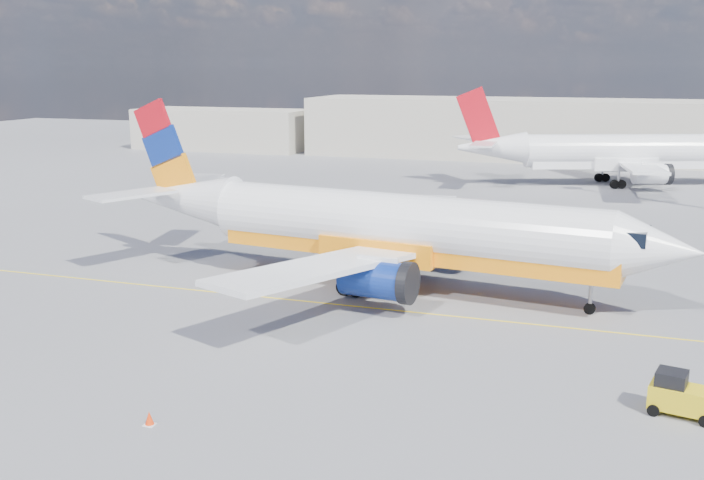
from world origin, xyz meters
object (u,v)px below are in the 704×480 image
(gse_tug, at_px, (681,395))
(traffic_cone, at_px, (149,418))
(main_jet, at_px, (386,227))
(second_jet, at_px, (621,153))

(gse_tug, height_order, traffic_cone, gse_tug)
(main_jet, relative_size, gse_tug, 13.98)
(second_jet, bearing_deg, main_jet, -125.68)
(main_jet, relative_size, second_jet, 1.03)
(main_jet, xyz_separation_m, traffic_cone, (-3.07, -19.94, -3.29))
(main_jet, height_order, traffic_cone, main_jet)
(main_jet, relative_size, traffic_cone, 66.05)
(traffic_cone, bearing_deg, gse_tug, 21.07)
(gse_tug, relative_size, traffic_cone, 4.72)
(second_jet, bearing_deg, traffic_cone, -123.60)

